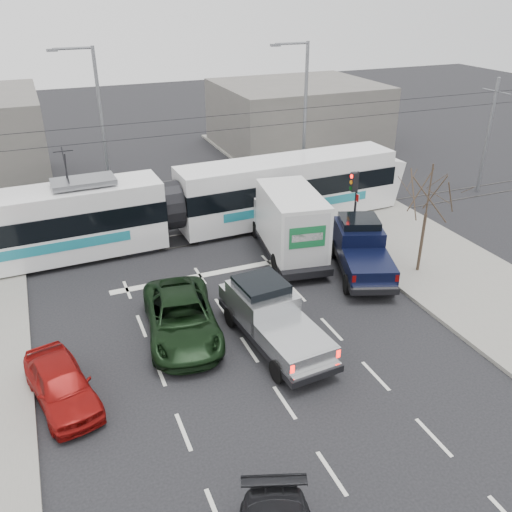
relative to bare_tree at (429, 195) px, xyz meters
name	(u,v)px	position (x,y,z in m)	size (l,w,h in m)	color
ground	(292,339)	(-7.60, -2.50, -3.79)	(120.00, 120.00, 0.00)	black
sidewalk_right	(481,291)	(1.40, -2.50, -3.72)	(6.00, 60.00, 0.15)	gray
rails	(209,236)	(-7.60, 7.50, -3.78)	(60.00, 1.60, 0.03)	#33302D
building_right	(297,116)	(4.40, 21.50, -1.29)	(12.00, 10.00, 5.00)	slate
bare_tree	(429,195)	(0.00, 0.00, 0.00)	(2.40, 2.40, 5.00)	#47382B
traffic_signal	(354,192)	(-1.13, 4.00, -1.05)	(0.44, 0.44, 3.60)	black
street_lamp_near	(302,112)	(-0.29, 11.50, 1.32)	(2.38, 0.25, 9.00)	slate
street_lamp_far	(98,121)	(-11.79, 13.50, 1.32)	(2.38, 0.25, 9.00)	slate
catenary	(206,165)	(-7.60, 7.50, 0.09)	(60.00, 0.20, 7.00)	black
tram	(169,206)	(-9.51, 7.77, -1.94)	(25.65, 3.42, 5.22)	white
silver_pickup	(270,315)	(-8.33, -2.18, -2.75)	(2.46, 5.94, 2.10)	black
box_truck	(288,222)	(-4.69, 4.03, -2.13)	(3.35, 7.03, 3.37)	black
navy_pickup	(361,248)	(-2.34, 1.23, -2.65)	(3.77, 5.82, 2.31)	black
green_car	(182,318)	(-11.28, -0.67, -3.03)	(2.53, 5.48, 1.52)	black
red_car	(61,384)	(-15.73, -2.77, -3.11)	(1.62, 4.03, 1.37)	maroon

